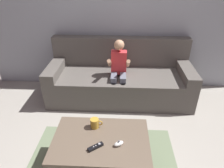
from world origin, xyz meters
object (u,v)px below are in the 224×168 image
at_px(person_seated_on_couch, 119,70).
at_px(coffee_table, 101,142).
at_px(game_remote_black_near_edge, 96,147).
at_px(coffee_mug, 95,123).
at_px(couch, 120,79).
at_px(nunchuk_white, 119,144).

bearing_deg(person_seated_on_couch, coffee_table, -96.28).
xyz_separation_m(person_seated_on_couch, game_remote_black_near_edge, (-0.16, -1.30, -0.11)).
bearing_deg(coffee_mug, couch, 79.84).
bearing_deg(game_remote_black_near_edge, coffee_table, 72.17).
bearing_deg(game_remote_black_near_edge, coffee_mug, 98.08).
height_order(couch, coffee_table, couch).
relative_size(person_seated_on_couch, coffee_table, 1.07).
height_order(couch, person_seated_on_couch, person_seated_on_couch).
bearing_deg(coffee_table, couch, 83.82).
distance_m(game_remote_black_near_edge, coffee_mug, 0.26).
height_order(couch, game_remote_black_near_edge, couch).
distance_m(person_seated_on_couch, nunchuk_white, 1.27).
bearing_deg(game_remote_black_near_edge, person_seated_on_couch, 82.76).
xyz_separation_m(person_seated_on_couch, coffee_table, (-0.13, -1.20, -0.16)).
height_order(nunchuk_white, coffee_mug, coffee_mug).
relative_size(couch, coffee_mug, 17.48).
relative_size(coffee_table, game_remote_black_near_edge, 6.47).
distance_m(person_seated_on_couch, game_remote_black_near_edge, 1.31).
height_order(person_seated_on_couch, game_remote_black_near_edge, person_seated_on_couch).
bearing_deg(person_seated_on_couch, game_remote_black_near_edge, -97.24).
xyz_separation_m(person_seated_on_couch, nunchuk_white, (0.03, -1.26, -0.10)).
height_order(couch, coffee_mug, couch).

